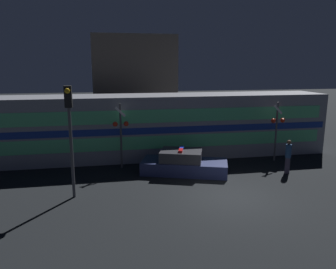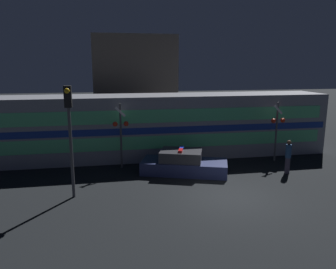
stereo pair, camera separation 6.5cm
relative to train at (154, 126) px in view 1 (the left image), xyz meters
The scene contains 8 objects.
ground_plane 7.93m from the train, 72.44° to the right, with size 120.00×120.00×0.00m, color black.
train is the anchor object (origin of this frame).
police_car 4.12m from the train, 74.31° to the right, with size 4.87×3.22×1.37m.
pedestrian 8.13m from the train, 36.39° to the right, with size 0.31×0.31×1.81m.
crossing_signal_near 7.46m from the train, 19.78° to the right, with size 0.87×0.33×3.55m.
crossing_signal_far 3.16m from the train, 133.76° to the right, with size 0.87×0.33×3.64m.
traffic_light_corner 7.64m from the train, 126.36° to the right, with size 0.30×0.46×4.86m.
building_left 7.11m from the train, 95.25° to the left, with size 6.40×4.32×7.96m.
Camera 1 is at (-5.26, -12.75, 5.66)m, focal length 35.00 mm.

